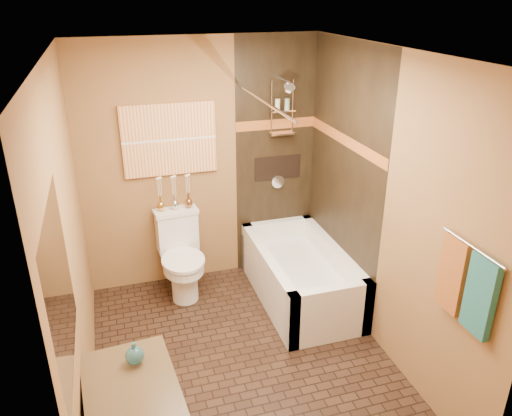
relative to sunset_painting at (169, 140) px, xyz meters
name	(u,v)px	position (x,y,z in m)	size (l,w,h in m)	color
floor	(244,361)	(0.31, -1.48, -1.55)	(3.00, 3.00, 0.00)	black
wall_left	(72,251)	(-0.89, -1.48, -0.30)	(0.02, 3.00, 2.50)	#936338
wall_right	(386,209)	(1.51, -1.48, -0.30)	(0.02, 3.00, 2.50)	#936338
wall_back	(202,165)	(0.31, 0.02, -0.30)	(2.40, 0.02, 2.50)	#936338
wall_front	(327,360)	(0.31, -2.98, -0.30)	(2.40, 0.02, 2.50)	#936338
ceiling	(240,53)	(0.31, -1.48, 0.95)	(3.00, 3.00, 0.00)	silver
alcove_tile_back	(275,159)	(1.09, 0.01, -0.30)	(0.85, 0.01, 2.50)	black
alcove_tile_right	(343,178)	(1.50, -0.73, -0.30)	(0.01, 1.50, 2.50)	black
mosaic_band_back	(276,124)	(1.09, 0.00, 0.07)	(0.85, 0.01, 0.10)	#943C1B
mosaic_band_right	(345,140)	(1.49, -0.73, 0.07)	(0.01, 1.50, 0.10)	#943C1B
alcove_niche	(278,168)	(1.11, 0.01, -0.40)	(0.50, 0.01, 0.25)	black
shower_fixtures	(282,122)	(1.11, -0.10, 0.12)	(0.24, 0.33, 1.16)	silver
curtain_rod	(263,101)	(0.71, -0.73, 0.47)	(0.03, 0.03, 1.55)	silver
towel_bar	(472,247)	(1.46, -2.53, -0.10)	(0.02, 0.02, 0.55)	silver
towel_teal	(480,296)	(1.47, -2.66, -0.37)	(0.05, 0.22, 0.52)	#1B5B59
towel_rust	(453,274)	(1.47, -2.40, -0.37)	(0.05, 0.22, 0.52)	#90531A
sunset_painting	(169,140)	(0.00, 0.00, 0.00)	(0.90, 0.04, 0.70)	orange
vanity_mirror	(61,290)	(-0.88, -2.38, -0.05)	(0.01, 1.00, 0.90)	white
bathtub	(300,279)	(1.11, -0.73, -1.33)	(0.80, 1.50, 0.55)	white
toilet	(181,255)	(0.00, -0.28, -1.12)	(0.45, 0.66, 0.85)	white
teal_bottle	(134,353)	(-0.56, -2.15, -0.71)	(0.12, 0.12, 0.18)	#225E68
bud_vases	(174,192)	(0.00, -0.09, -0.51)	(0.35, 0.07, 0.35)	gold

